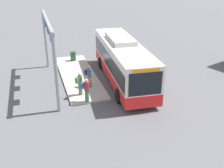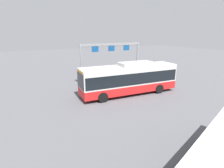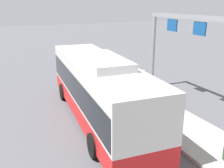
# 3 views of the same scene
# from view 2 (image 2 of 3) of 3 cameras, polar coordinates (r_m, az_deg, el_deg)

# --- Properties ---
(ground_plane) EXTENTS (120.00, 120.00, 0.00)m
(ground_plane) POSITION_cam_2_polar(r_m,az_deg,el_deg) (20.00, 5.34, -3.06)
(ground_plane) COLOR #56565B
(platform_curb) EXTENTS (10.00, 2.80, 0.16)m
(platform_curb) POSITION_cam_2_polar(r_m,az_deg,el_deg) (23.60, 4.82, 0.11)
(platform_curb) COLOR #B2ADA3
(platform_curb) RESTS_ON ground
(bus_main) EXTENTS (10.88, 3.30, 3.46)m
(bus_main) POSITION_cam_2_polar(r_m,az_deg,el_deg) (19.50, 5.50, 1.98)
(bus_main) COLOR red
(bus_main) RESTS_ON ground
(person_boarding) EXTENTS (0.52, 0.61, 1.67)m
(person_boarding) POSITION_cam_2_polar(r_m,az_deg,el_deg) (22.04, -4.14, 1.61)
(person_boarding) COLOR #476B4C
(person_boarding) RESTS_ON platform_curb
(person_waiting_near) EXTENTS (0.52, 0.60, 1.67)m
(person_waiting_near) POSITION_cam_2_polar(r_m,az_deg,el_deg) (21.42, -6.67, 1.11)
(person_waiting_near) COLOR #476B4C
(person_waiting_near) RESTS_ON platform_curb
(person_waiting_mid) EXTENTS (0.53, 0.61, 1.67)m
(person_waiting_mid) POSITION_cam_2_polar(r_m,az_deg,el_deg) (21.75, -0.32, 1.45)
(person_waiting_mid) COLOR slate
(person_waiting_mid) RESTS_ON platform_curb
(platform_sign_gantry) EXTENTS (8.88, 0.24, 5.20)m
(platform_sign_gantry) POSITION_cam_2_polar(r_m,az_deg,el_deg) (24.20, -0.16, 9.39)
(platform_sign_gantry) COLOR gray
(platform_sign_gantry) RESTS_ON ground
(trash_bin) EXTENTS (0.52, 0.52, 0.90)m
(trash_bin) POSITION_cam_2_polar(r_m,az_deg,el_deg) (25.47, 12.10, 2.23)
(trash_bin) COLOR #2D5133
(trash_bin) RESTS_ON platform_curb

